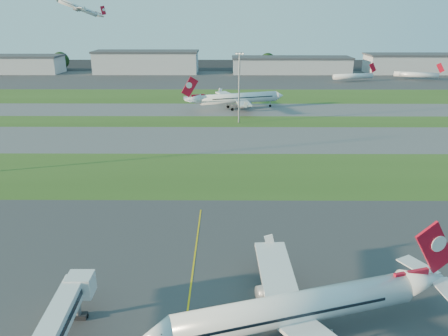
{
  "coord_description": "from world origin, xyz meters",
  "views": [
    {
      "loc": [
        10.32,
        -53.13,
        38.74
      ],
      "look_at": [
        9.82,
        36.75,
        7.0
      ],
      "focal_mm": 35.0,
      "sensor_mm": 36.0,
      "label": 1
    }
  ],
  "objects_px": {
    "airliner_parked": "(298,308)",
    "airliner_taxiing": "(238,98)",
    "mini_jet_far": "(416,75)",
    "mini_jet_near": "(353,76)",
    "light_mast_centre": "(239,83)"
  },
  "relations": [
    {
      "from": "airliner_taxiing",
      "to": "mini_jet_far",
      "type": "xyz_separation_m",
      "value": [
        113.26,
        89.01,
        -1.34
      ]
    },
    {
      "from": "airliner_parked",
      "to": "airliner_taxiing",
      "type": "height_order",
      "value": "airliner_taxiing"
    },
    {
      "from": "airliner_parked",
      "to": "airliner_taxiing",
      "type": "bearing_deg",
      "value": 74.89
    },
    {
      "from": "airliner_parked",
      "to": "mini_jet_far",
      "type": "relative_size",
      "value": 1.4
    },
    {
      "from": "airliner_parked",
      "to": "airliner_taxiing",
      "type": "relative_size",
      "value": 0.92
    },
    {
      "from": "airliner_taxiing",
      "to": "light_mast_centre",
      "type": "xyz_separation_m",
      "value": [
        -0.3,
        -25.47,
        10.19
      ]
    },
    {
      "from": "light_mast_centre",
      "to": "airliner_parked",
      "type": "bearing_deg",
      "value": -87.87
    },
    {
      "from": "mini_jet_far",
      "to": "airliner_taxiing",
      "type": "bearing_deg",
      "value": -119.13
    },
    {
      "from": "airliner_taxiing",
      "to": "light_mast_centre",
      "type": "bearing_deg",
      "value": 71.63
    },
    {
      "from": "airliner_parked",
      "to": "mini_jet_near",
      "type": "relative_size",
      "value": 1.35
    },
    {
      "from": "light_mast_centre",
      "to": "mini_jet_far",
      "type": "bearing_deg",
      "value": 45.23
    },
    {
      "from": "airliner_parked",
      "to": "mini_jet_far",
      "type": "xyz_separation_m",
      "value": [
        109.25,
        230.32,
        -0.97
      ]
    },
    {
      "from": "mini_jet_near",
      "to": "light_mast_centre",
      "type": "distance_m",
      "value": 130.09
    },
    {
      "from": "airliner_parked",
      "to": "mini_jet_near",
      "type": "distance_m",
      "value": 233.45
    },
    {
      "from": "mini_jet_near",
      "to": "airliner_parked",
      "type": "bearing_deg",
      "value": -122.33
    }
  ]
}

